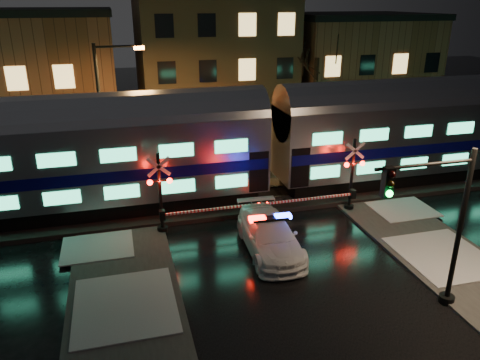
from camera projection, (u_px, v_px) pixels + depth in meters
name	position (u px, v px, depth m)	size (l,w,h in m)	color
ground	(273.00, 244.00, 20.72)	(120.00, 120.00, 0.00)	black
ballast	(243.00, 198.00, 25.17)	(90.00, 4.20, 0.24)	black
building_left	(21.00, 78.00, 35.75)	(14.00, 10.00, 9.00)	brown
building_mid	(211.00, 55.00, 39.37)	(12.00, 11.00, 11.50)	brown
building_right	(352.00, 68.00, 42.61)	(12.00, 10.00, 8.50)	brown
train	(271.00, 138.00, 24.35)	(51.00, 3.12, 5.92)	black
police_car	(270.00, 235.00, 19.91)	(2.33, 5.26, 1.67)	white
crossing_signal_right	(346.00, 183.00, 23.32)	(5.36, 0.64, 3.80)	black
crossing_signal_left	(169.00, 201.00, 21.19)	(5.45, 0.64, 3.86)	black
traffic_light	(438.00, 229.00, 15.37)	(3.73, 0.69, 5.77)	black
streetlight	(106.00, 107.00, 25.52)	(2.68, 0.28, 8.01)	black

